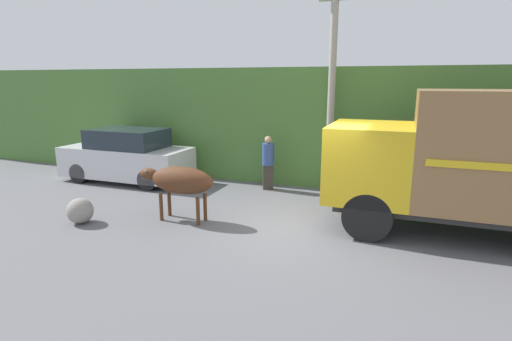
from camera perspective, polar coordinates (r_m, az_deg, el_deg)
The scene contains 8 objects.
ground_plane at distance 9.35m, azimuth 6.81°, elevation -8.48°, with size 60.00×60.00×0.00m, color slate.
hillside_embankment at distance 15.17m, azimuth 12.84°, elevation 6.83°, with size 32.00×5.45×3.77m.
cargo_truck at distance 9.66m, azimuth 29.83°, elevation 1.36°, with size 6.11×2.34×3.18m.
brown_cow at distance 9.81m, azimuth -10.77°, elevation -1.44°, with size 2.01×0.67×1.35m.
parked_suv at distance 14.16m, azimuth -18.01°, elevation 1.91°, with size 4.39×1.74×1.79m.
pedestrian_on_hill at distance 12.47m, azimuth 1.73°, elevation 1.42°, with size 0.49×0.49×1.69m.
utility_pole at distance 12.05m, azimuth 10.79°, elevation 12.21°, with size 0.90×0.21×6.36m.
roadside_rock at distance 10.51m, azimuth -23.83°, elevation -5.30°, with size 0.62×0.62×0.62m.
Camera 1 is at (1.98, -8.49, 3.37)m, focal length 28.00 mm.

